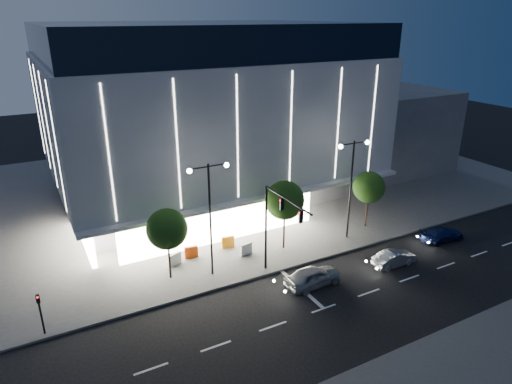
{
  "coord_description": "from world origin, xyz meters",
  "views": [
    {
      "loc": [
        -14.42,
        -22.25,
        18.73
      ],
      "look_at": [
        2.23,
        8.67,
        5.0
      ],
      "focal_mm": 32.0,
      "sensor_mm": 36.0,
      "label": 1
    }
  ],
  "objects": [
    {
      "name": "car_lead",
      "position": [
        3.0,
        1.21,
        0.76
      ],
      "size": [
        4.53,
        1.97,
        1.52
      ],
      "primitive_type": "imported",
      "rotation": [
        0.0,
        0.0,
        1.61
      ],
      "color": "gray",
      "rests_on": "ground"
    },
    {
      "name": "barrier_d",
      "position": [
        0.65,
        7.48,
        0.65
      ],
      "size": [
        1.13,
        0.43,
        1.0
      ],
      "primitive_type": "cube",
      "rotation": [
        0.0,
        0.0,
        0.17
      ],
      "color": "silver",
      "rests_on": "sidewalk_museum"
    },
    {
      "name": "tree_mid",
      "position": [
        4.03,
        7.02,
        4.33
      ],
      "size": [
        3.25,
        3.25,
        6.15
      ],
      "color": "black",
      "rests_on": "ground"
    },
    {
      "name": "street_lamp_west",
      "position": [
        -3.0,
        6.0,
        5.96
      ],
      "size": [
        3.16,
        0.36,
        9.0
      ],
      "color": "black",
      "rests_on": "ground"
    },
    {
      "name": "barrier_b",
      "position": [
        -5.08,
        8.66,
        0.65
      ],
      "size": [
        1.12,
        0.62,
        1.0
      ],
      "primitive_type": "cube",
      "rotation": [
        0.0,
        0.0,
        0.36
      ],
      "color": "silver",
      "rests_on": "sidewalk_museum"
    },
    {
      "name": "tree_right",
      "position": [
        13.03,
        7.02,
        3.88
      ],
      "size": [
        2.91,
        2.91,
        5.51
      ],
      "color": "black",
      "rests_on": "ground"
    },
    {
      "name": "ped_signal_far",
      "position": [
        -15.0,
        4.5,
        1.89
      ],
      "size": [
        0.22,
        0.24,
        3.0
      ],
      "color": "black",
      "rests_on": "ground"
    },
    {
      "name": "car_third",
      "position": [
        17.18,
        1.77,
        0.61
      ],
      "size": [
        4.3,
        1.96,
        1.22
      ],
      "primitive_type": "imported",
      "rotation": [
        0.0,
        0.0,
        1.51
      ],
      "color": "navy",
      "rests_on": "ground"
    },
    {
      "name": "street_lamp_east",
      "position": [
        10.0,
        6.0,
        5.96
      ],
      "size": [
        3.16,
        0.36,
        9.0
      ],
      "color": "black",
      "rests_on": "ground"
    },
    {
      "name": "barrier_a",
      "position": [
        -3.53,
        9.12,
        0.65
      ],
      "size": [
        1.12,
        0.41,
        1.0
      ],
      "primitive_type": "cube",
      "rotation": [
        0.0,
        0.0,
        -0.14
      ],
      "color": "#F0490D",
      "rests_on": "sidewalk_museum"
    },
    {
      "name": "sidewalk_museum",
      "position": [
        5.0,
        24.0,
        0.07
      ],
      "size": [
        70.0,
        40.0,
        0.15
      ],
      "primitive_type": "cube",
      "color": "#474747",
      "rests_on": "ground"
    },
    {
      "name": "ground",
      "position": [
        0.0,
        0.0,
        0.0
      ],
      "size": [
        160.0,
        160.0,
        0.0
      ],
      "primitive_type": "plane",
      "color": "black",
      "rests_on": "ground"
    },
    {
      "name": "tree_left",
      "position": [
        -5.97,
        7.02,
        4.03
      ],
      "size": [
        3.02,
        3.02,
        5.72
      ],
      "color": "black",
      "rests_on": "ground"
    },
    {
      "name": "museum",
      "position": [
        2.98,
        22.31,
        9.27
      ],
      "size": [
        30.0,
        25.8,
        18.0
      ],
      "color": "#4C4C51",
      "rests_on": "ground"
    },
    {
      "name": "car_second",
      "position": [
        10.37,
        0.58,
        0.62
      ],
      "size": [
        3.76,
        1.35,
        1.23
      ],
      "primitive_type": "imported",
      "rotation": [
        0.0,
        0.0,
        1.56
      ],
      "color": "#A4A7AC",
      "rests_on": "ground"
    },
    {
      "name": "traffic_mast",
      "position": [
        1.0,
        3.34,
        5.03
      ],
      "size": [
        0.33,
        5.89,
        7.07
      ],
      "color": "black",
      "rests_on": "ground"
    },
    {
      "name": "annex_building",
      "position": [
        26.0,
        24.0,
        5.0
      ],
      "size": [
        16.0,
        20.0,
        10.0
      ],
      "primitive_type": "cube",
      "color": "#4C4C51",
      "rests_on": "ground"
    },
    {
      "name": "barrier_c",
      "position": [
        -0.14,
        9.32,
        0.65
      ],
      "size": [
        1.13,
        0.43,
        1.0
      ],
      "primitive_type": "cube",
      "rotation": [
        0.0,
        0.0,
        -0.16
      ],
      "color": "orange",
      "rests_on": "sidewalk_museum"
    }
  ]
}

